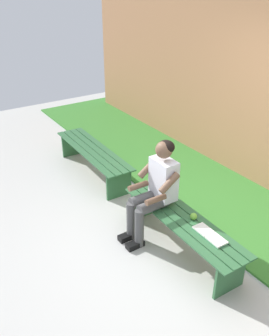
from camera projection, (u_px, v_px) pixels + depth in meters
The scene contains 7 objects.
ground_plane at pixel (65, 230), 4.74m from camera, with size 10.00×7.00×0.04m, color #B2B2AD.
grass_strip at pixel (205, 177), 5.88m from camera, with size 9.00×2.07×0.03m, color #387A2D.
bench_near at pixel (182, 225), 4.24m from camera, with size 1.82×0.49×0.44m.
bench_far at pixel (93, 155), 5.86m from camera, with size 1.89×0.49×0.44m.
person_seated at pixel (155, 187), 4.33m from camera, with size 0.50×0.69×1.24m.
apple at pixel (194, 216), 4.16m from camera, with size 0.08×0.08×0.08m, color #72B738.
book_open at pixel (210, 235), 3.91m from camera, with size 0.42×0.17×0.02m.
Camera 1 is at (-2.57, 2.33, 2.92)m, focal length 39.48 mm.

